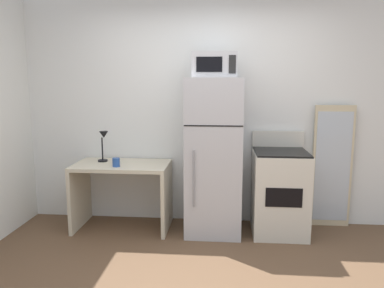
{
  "coord_description": "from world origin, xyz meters",
  "views": [
    {
      "loc": [
        0.19,
        -2.66,
        1.65
      ],
      "look_at": [
        -0.14,
        1.1,
        1.02
      ],
      "focal_mm": 34.78,
      "sensor_mm": 36.0,
      "label": 1
    }
  ],
  "objects": [
    {
      "name": "desk",
      "position": [
        -0.95,
        1.32,
        0.51
      ],
      "size": [
        1.05,
        0.61,
        0.75
      ],
      "color": "beige",
      "rests_on": "ground"
    },
    {
      "name": "wall_back_white",
      "position": [
        0.0,
        1.7,
        1.3
      ],
      "size": [
        5.0,
        0.1,
        2.6
      ],
      "primitive_type": "cube",
      "color": "silver",
      "rests_on": "ground"
    },
    {
      "name": "refrigerator",
      "position": [
        0.08,
        1.32,
        0.85
      ],
      "size": [
        0.6,
        0.64,
        1.7
      ],
      "color": "#B7B7BC",
      "rests_on": "ground"
    },
    {
      "name": "coffee_mug",
      "position": [
        -0.97,
        1.17,
        0.8
      ],
      "size": [
        0.08,
        0.08,
        0.09
      ],
      "primitive_type": "cylinder",
      "color": "#264C99",
      "rests_on": "desk"
    },
    {
      "name": "leaning_mirror",
      "position": [
        1.42,
        1.59,
        0.7
      ],
      "size": [
        0.44,
        0.03,
        1.4
      ],
      "color": "#C6B793",
      "rests_on": "ground"
    },
    {
      "name": "microwave",
      "position": [
        0.08,
        1.3,
        1.83
      ],
      "size": [
        0.46,
        0.35,
        0.26
      ],
      "color": "#B7B7BC",
      "rests_on": "refrigerator"
    },
    {
      "name": "desk_lamp",
      "position": [
        -1.18,
        1.4,
        0.99
      ],
      "size": [
        0.14,
        0.12,
        0.35
      ],
      "color": "black",
      "rests_on": "desk"
    },
    {
      "name": "oven_range",
      "position": [
        0.8,
        1.33,
        0.47
      ],
      "size": [
        0.58,
        0.61,
        1.1
      ],
      "color": "beige",
      "rests_on": "ground"
    }
  ]
}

